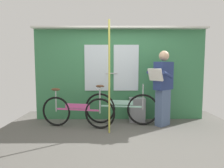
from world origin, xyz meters
TOP-DOWN VIEW (x-y plane):
  - ground_plane at (0.00, 0.00)m, footprint 5.10×3.91m
  - train_door_wall at (-0.01, 1.15)m, footprint 4.10×0.28m
  - bicycle_near_door at (-0.94, 0.48)m, footprint 1.61×0.49m
  - bicycle_leaning_behind at (0.00, 0.70)m, footprint 1.65×0.44m
  - passenger_reading_newspaper at (0.91, 0.59)m, footprint 0.62×0.59m
  - trash_bin_by_wall at (0.40, 0.93)m, footprint 0.37×0.28m
  - handrail_pole at (-0.25, 0.13)m, footprint 0.04×0.04m

SIDE VIEW (x-z plane):
  - ground_plane at x=0.00m, z-range -0.04..0.00m
  - trash_bin_by_wall at x=0.40m, z-range 0.00..0.56m
  - bicycle_near_door at x=-0.94m, z-range -0.08..0.78m
  - bicycle_leaning_behind at x=0.00m, z-range -0.08..0.83m
  - passenger_reading_newspaper at x=0.91m, z-range 0.05..1.68m
  - handrail_pole at x=-0.25m, z-range 0.00..2.18m
  - train_door_wall at x=-0.01m, z-range 0.05..2.27m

